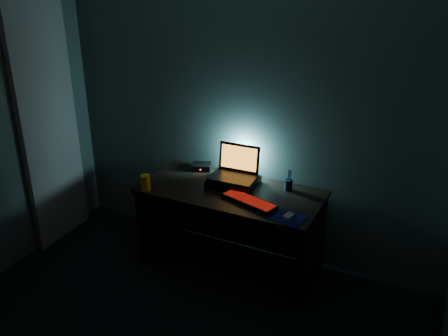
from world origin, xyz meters
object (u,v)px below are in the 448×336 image
Objects in this scene: laptop at (236,169)px; mouse at (289,216)px; keyboard at (249,201)px; pen_cup at (289,185)px; juice_glass at (145,183)px; router at (201,167)px.

laptop is 4.31× the size of mouse.
pen_cup reaches higher than keyboard.
juice_glass is (-1.06, -0.51, 0.02)m from pen_cup.
keyboard is 0.37m from mouse.
laptop is 0.76m from juice_glass.
juice_glass is (-1.21, -0.06, 0.05)m from mouse.
laptop is 0.39m from keyboard.
laptop is at bearing -172.63° from pen_cup.
pen_cup is (0.45, 0.06, -0.07)m from laptop.
router is at bearing 165.29° from mouse.
laptop is 0.73m from mouse.
juice_glass reaches higher than keyboard.
keyboard is 5.41× the size of mouse.
laptop reaches higher than pen_cup.
laptop is at bearing -36.09° from router.
juice_glass is (-0.85, -0.17, 0.05)m from keyboard.
keyboard is 0.40m from pen_cup.
pen_cup is (0.20, 0.35, 0.03)m from keyboard.
router is at bearing 176.57° from pen_cup.
mouse is 0.45× the size of router.
laptop is 2.89× the size of juice_glass.
laptop reaches higher than juice_glass.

